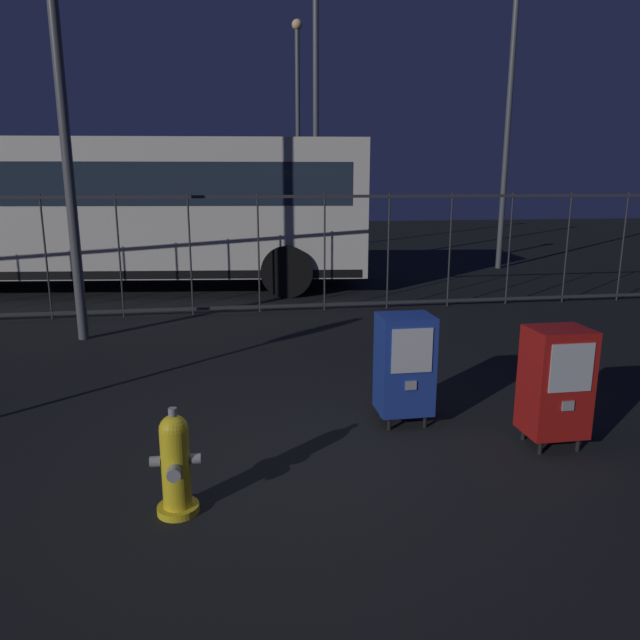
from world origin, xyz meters
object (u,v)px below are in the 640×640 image
Objects in this scene: fire_hydrant at (176,464)px; street_light_near_right at (56,35)px; street_light_far_right at (298,121)px; newspaper_box_secondary at (556,381)px; newspaper_box_primary at (404,364)px; street_light_near_left at (509,108)px; street_light_far_left at (316,91)px; bus_near at (109,206)px.

street_light_near_right reaches higher than fire_hydrant.
fire_hydrant is 16.17m from street_light_far_right.
street_light_far_right is (-0.24, 14.93, 3.48)m from newspaper_box_secondary.
street_light_far_right reaches higher than newspaper_box_primary.
newspaper_box_secondary is 0.15× the size of street_light_near_right.
street_light_near_left reaches higher than newspaper_box_secondary.
street_light_near_right is (-4.68, 4.32, 3.44)m from newspaper_box_secondary.
street_light_near_left is 0.99× the size of street_light_near_right.
newspaper_box_primary is 10.91m from street_light_far_left.
street_light_far_right is at bearing 79.79° from fire_hydrant.
bus_near is at bearing -171.25° from street_light_near_left.
street_light_near_right is 0.99× the size of street_light_far_right.
newspaper_box_primary is (1.95, 1.23, 0.22)m from fire_hydrant.
fire_hydrant is at bearing -71.32° from street_light_near_right.
bus_near is 1.57× the size of street_light_near_left.
bus_near is at bearing -155.06° from street_light_far_left.
fire_hydrant is at bearing -71.38° from bus_near.
bus_near is 8.18m from street_light_far_right.
street_light_far_left reaches higher than fire_hydrant.
newspaper_box_secondary is 0.10× the size of bus_near.
newspaper_box_primary is 8.99m from bus_near.
newspaper_box_secondary is 15.33m from street_light_far_right.
street_light_far_right is (0.84, 14.26, 3.48)m from newspaper_box_primary.
bus_near reaches higher than fire_hydrant.
street_light_near_left is 0.90× the size of street_light_far_left.
fire_hydrant is 0.73× the size of newspaper_box_secondary.
bus_near is at bearing -127.24° from street_light_far_right.
street_light_near_right reaches higher than newspaper_box_secondary.
street_light_far_left reaches higher than street_light_far_right.
bus_near is at bearing 93.93° from street_light_near_right.
fire_hydrant is 12.42m from street_light_far_left.
bus_near is 1.55× the size of street_light_near_right.
street_light_near_left is (4.40, 10.14, 3.39)m from newspaper_box_secondary.
street_light_far_left is at bearing -90.91° from street_light_far_right.
street_light_near_right is 11.50m from street_light_far_right.
newspaper_box_secondary is (1.09, -0.67, 0.00)m from newspaper_box_primary.
fire_hydrant is 3.09m from newspaper_box_secondary.
street_light_far_left is (0.78, 10.20, 3.79)m from newspaper_box_primary.
street_light_far_left reaches higher than street_light_near_right.
newspaper_box_secondary is 10.08m from bus_near.
bus_near is (-1.95, 9.26, 1.36)m from fire_hydrant.
bus_near is at bearing 119.81° from newspaper_box_secondary.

